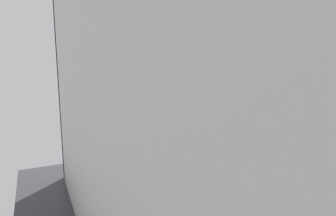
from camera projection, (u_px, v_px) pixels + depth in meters
name	position (u px, v px, depth m)	size (l,w,h in m)	color
ground_plane	(289.00, 207.00, 3.28)	(5.81, 5.13, 0.10)	#2D2D33
wall_back	(202.00, 83.00, 4.74)	(4.61, 0.27, 2.59)	beige
wall_left	(91.00, 108.00, 2.08)	(0.12, 3.93, 2.59)	beige
bath_mat	(126.00, 193.00, 3.50)	(0.68, 0.44, 0.01)	#474C56
vanity_sink_left	(113.00, 151.00, 3.95)	(0.65, 0.45, 0.74)	brown
tap_on_left_sink	(109.00, 120.00, 4.02)	(0.03, 0.13, 0.11)	silver
vanity_sink_right	(176.00, 143.00, 4.40)	(0.65, 0.45, 0.74)	brown
tap_on_right_sink	(172.00, 115.00, 4.47)	(0.03, 0.13, 0.11)	silver
toilet	(225.00, 136.00, 4.81)	(0.48, 0.63, 1.00)	brown
toothbrush_cup	(92.00, 123.00, 3.91)	(0.07, 0.07, 0.21)	silver
soap_dispenser	(186.00, 113.00, 4.58)	(0.06, 0.06, 0.19)	white
folded_hand_towel	(178.00, 121.00, 4.21)	(0.22, 0.16, 0.04)	#47474C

